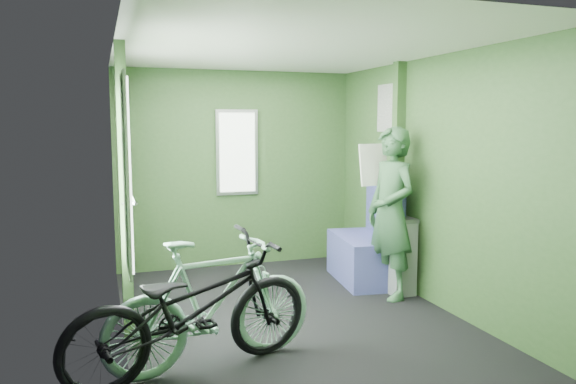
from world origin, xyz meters
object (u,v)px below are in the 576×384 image
(bicycle_black, at_px, (194,375))
(passenger, at_px, (391,213))
(waste_box, at_px, (399,255))
(bench_seat, at_px, (366,253))
(bicycle_mint, at_px, (213,367))

(bicycle_black, height_order, passenger, passenger)
(waste_box, bearing_deg, bench_seat, 102.50)
(passenger, distance_m, waste_box, 0.48)
(bicycle_black, bearing_deg, bicycle_mint, -76.36)
(bicycle_black, xyz_separation_m, passenger, (2.10, 1.12, 0.83))
(passenger, relative_size, bench_seat, 1.60)
(waste_box, bearing_deg, passenger, -153.04)
(passenger, relative_size, waste_box, 2.16)
(bicycle_mint, relative_size, bench_seat, 1.48)
(passenger, height_order, waste_box, passenger)
(bicycle_mint, height_order, bench_seat, bench_seat)
(bicycle_black, bearing_deg, waste_box, -76.79)
(bicycle_black, relative_size, bicycle_mint, 1.15)
(bicycle_black, bearing_deg, passenger, -76.72)
(bicycle_black, xyz_separation_m, waste_box, (2.24, 1.20, 0.38))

